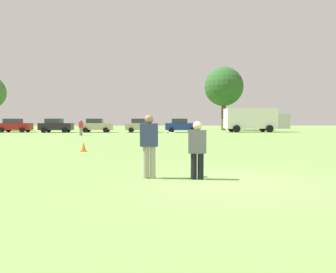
{
  "coord_description": "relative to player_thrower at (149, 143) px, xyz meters",
  "views": [
    {
      "loc": [
        -1.79,
        -7.89,
        1.54
      ],
      "look_at": [
        -1.43,
        2.43,
        1.04
      ],
      "focal_mm": 34.67,
      "sensor_mm": 36.0,
      "label": 1
    }
  ],
  "objects": [
    {
      "name": "parked_car_mid_left",
      "position": [
        -13.01,
        34.3,
        -0.04
      ],
      "size": [
        4.22,
        2.26,
        1.82
      ],
      "color": "black",
      "rests_on": "ground"
    },
    {
      "name": "parked_car_near_left",
      "position": [
        -18.75,
        35.28,
        -0.04
      ],
      "size": [
        4.22,
        2.26,
        1.82
      ],
      "color": "maroon",
      "rests_on": "ground"
    },
    {
      "name": "tree_east_birch",
      "position": [
        11.2,
        44.28,
        6.13
      ],
      "size": [
        6.34,
        6.34,
        10.3
      ],
      "color": "brown",
      "rests_on": "ground"
    },
    {
      "name": "player_defender",
      "position": [
        1.27,
        -0.2,
        -0.11
      ],
      "size": [
        0.49,
        0.32,
        1.53
      ],
      "color": "black",
      "rests_on": "ground"
    },
    {
      "name": "traffic_cone",
      "position": [
        -3.48,
        7.74,
        -0.73
      ],
      "size": [
        0.32,
        0.32,
        0.48
      ],
      "color": "#D8590C",
      "rests_on": "ground"
    },
    {
      "name": "frisbee",
      "position": [
        0.68,
        0.21,
        0.25
      ],
      "size": [
        0.27,
        0.27,
        0.06
      ],
      "color": "white"
    },
    {
      "name": "parked_car_center",
      "position": [
        -7.82,
        34.79,
        -0.04
      ],
      "size": [
        4.22,
        2.26,
        1.82
      ],
      "color": "#B7AD99",
      "rests_on": "ground"
    },
    {
      "name": "parked_car_mid_right",
      "position": [
        -1.9,
        34.66,
        -0.04
      ],
      "size": [
        4.22,
        2.26,
        1.82
      ],
      "color": "#B7AD99",
      "rests_on": "ground"
    },
    {
      "name": "bystander_sideline_watcher",
      "position": [
        -7.62,
        25.1,
        -0.03
      ],
      "size": [
        0.52,
        0.44,
        1.64
      ],
      "color": "gray",
      "rests_on": "ground"
    },
    {
      "name": "ground_plane",
      "position": [
        1.99,
        -0.74,
        -0.96
      ],
      "size": [
        189.47,
        189.47,
        0.0
      ],
      "primitive_type": "plane",
      "color": "#6B9347"
    },
    {
      "name": "box_truck",
      "position": [
        13.55,
        34.99,
        0.79
      ],
      "size": [
        8.53,
        3.08,
        3.18
      ],
      "color": "white",
      "rests_on": "ground"
    },
    {
      "name": "player_thrower",
      "position": [
        0.0,
        0.0,
        0.0
      ],
      "size": [
        0.48,
        0.3,
        1.7
      ],
      "color": "gray",
      "rests_on": "ground"
    },
    {
      "name": "parked_car_near_right",
      "position": [
        3.37,
        33.88,
        -0.04
      ],
      "size": [
        4.22,
        2.26,
        1.82
      ],
      "color": "navy",
      "rests_on": "ground"
    }
  ]
}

